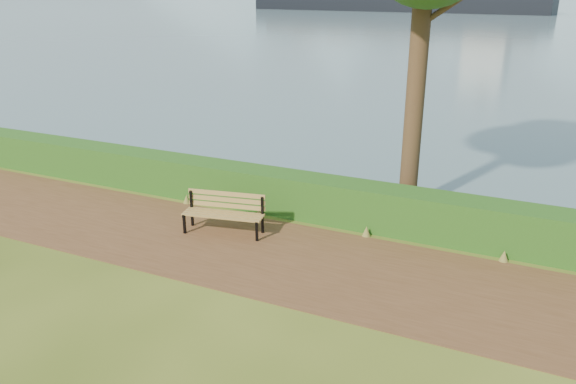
% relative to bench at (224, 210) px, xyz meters
% --- Properties ---
extents(ground, '(140.00, 140.00, 0.00)m').
position_rel_bench_xyz_m(ground, '(1.39, -0.94, -0.53)').
color(ground, '#3E4F16').
rests_on(ground, ground).
extents(path, '(40.00, 3.40, 0.01)m').
position_rel_bench_xyz_m(path, '(1.39, -0.64, -0.52)').
color(path, '#53321C').
rests_on(path, ground).
extents(hedge, '(32.00, 0.85, 1.00)m').
position_rel_bench_xyz_m(hedge, '(1.39, 1.66, -0.03)').
color(hedge, '#1A4012').
rests_on(hedge, ground).
extents(bench, '(1.89, 0.87, 0.91)m').
position_rel_bench_xyz_m(bench, '(0.00, 0.00, 0.00)').
color(bench, black).
rests_on(bench, ground).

